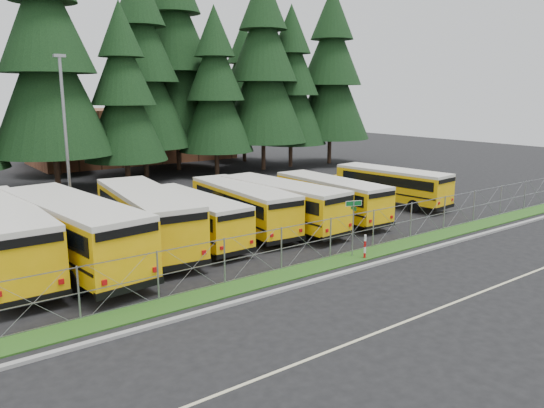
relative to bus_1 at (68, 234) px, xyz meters
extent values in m
plane|color=black|center=(11.58, -4.98, -1.62)|extent=(120.00, 120.00, 0.00)
cube|color=gray|center=(11.58, -8.08, -1.56)|extent=(50.00, 0.25, 0.12)
cube|color=#204D16|center=(11.58, -6.68, -1.59)|extent=(50.00, 1.40, 0.06)
cube|color=beige|center=(11.58, -12.98, -1.61)|extent=(50.00, 0.12, 0.01)
cube|color=brown|center=(17.58, 35.02, 1.38)|extent=(22.00, 10.00, 6.00)
cylinder|color=gray|center=(11.54, -6.52, -0.22)|extent=(0.06, 0.06, 2.80)
cube|color=#0C5821|center=(11.54, -6.52, 1.06)|extent=(0.76, 0.29, 0.22)
cube|color=white|center=(11.54, -6.52, 1.06)|extent=(0.80, 0.30, 0.26)
cube|color=#0C5821|center=(11.54, -6.52, 0.82)|extent=(0.21, 0.53, 0.18)
cylinder|color=#B20C0C|center=(11.80, -7.11, -1.02)|extent=(0.11, 0.11, 1.20)
cylinder|color=gray|center=(3.05, 10.20, 3.38)|extent=(0.20, 0.20, 10.00)
cube|color=gray|center=(3.05, 10.20, 8.43)|extent=(0.70, 0.35, 0.18)
camera|label=1|loc=(-6.44, -24.09, 6.32)|focal=35.00mm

